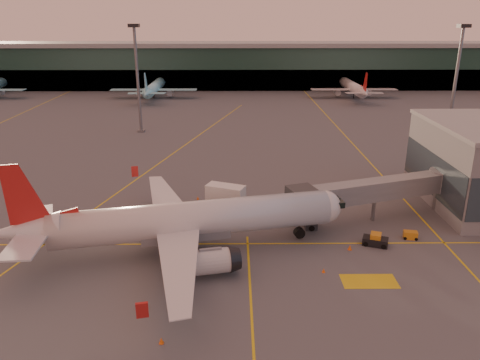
{
  "coord_description": "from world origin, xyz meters",
  "views": [
    {
      "loc": [
        3.51,
        -48.16,
        27.24
      ],
      "look_at": [
        4.12,
        15.18,
        5.0
      ],
      "focal_mm": 35.0,
      "sensor_mm": 36.0,
      "label": 1
    }
  ],
  "objects_px": {
    "gpu_cart": "(410,235)",
    "pushback_tug": "(375,240)",
    "catering_truck": "(226,198)",
    "main_airplane": "(183,222)"
  },
  "relations": [
    {
      "from": "pushback_tug",
      "to": "catering_truck",
      "type": "bearing_deg",
      "value": 172.0
    },
    {
      "from": "main_airplane",
      "to": "gpu_cart",
      "type": "relative_size",
      "value": 21.37
    },
    {
      "from": "main_airplane",
      "to": "gpu_cart",
      "type": "xyz_separation_m",
      "value": [
        28.9,
        3.27,
        -3.55
      ]
    },
    {
      "from": "gpu_cart",
      "to": "pushback_tug",
      "type": "height_order",
      "value": "pushback_tug"
    },
    {
      "from": "main_airplane",
      "to": "pushback_tug",
      "type": "distance_m",
      "value": 24.15
    },
    {
      "from": "main_airplane",
      "to": "pushback_tug",
      "type": "bearing_deg",
      "value": -8.66
    },
    {
      "from": "main_airplane",
      "to": "gpu_cart",
      "type": "height_order",
      "value": "main_airplane"
    },
    {
      "from": "catering_truck",
      "to": "gpu_cart",
      "type": "relative_size",
      "value": 3.12
    },
    {
      "from": "catering_truck",
      "to": "pushback_tug",
      "type": "distance_m",
      "value": 21.67
    },
    {
      "from": "main_airplane",
      "to": "catering_truck",
      "type": "xyz_separation_m",
      "value": [
        4.92,
        11.92,
        -1.63
      ]
    }
  ]
}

